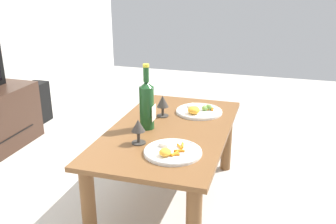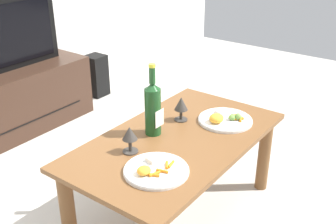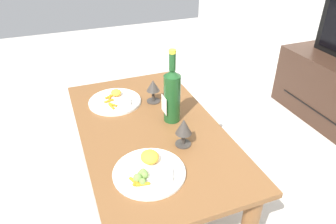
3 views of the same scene
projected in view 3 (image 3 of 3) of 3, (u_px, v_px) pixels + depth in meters
The scene contains 7 objects.
ground_plane at pixel (153, 198), 1.76m from camera, with size 6.40×6.40×0.00m, color #B7B2A8.
dining_table at pixel (151, 143), 1.56m from camera, with size 1.13×0.64×0.47m.
wine_bottle at pixel (172, 94), 1.49m from camera, with size 0.08×0.08×0.36m.
goblet_left at pixel (153, 87), 1.68m from camera, with size 0.07×0.07×0.13m.
goblet_right at pixel (184, 128), 1.36m from camera, with size 0.07×0.07×0.13m.
dinner_plate_left at pixel (115, 101), 1.71m from camera, with size 0.28×0.28×0.05m.
dinner_plate_right at pixel (149, 170), 1.24m from camera, with size 0.29×0.29×0.06m.
Camera 3 is at (1.19, -0.37, 1.33)m, focal length 34.08 mm.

